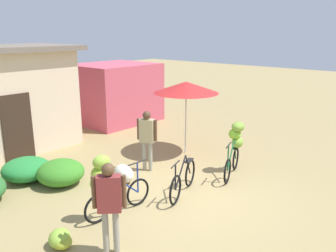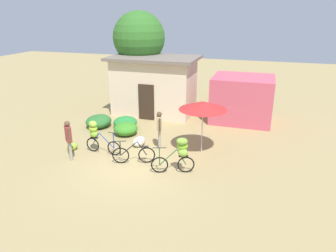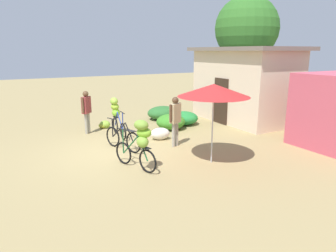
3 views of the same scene
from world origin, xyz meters
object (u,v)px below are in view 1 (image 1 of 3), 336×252
market_umbrella (186,87)px  bicycle_center_loaded (235,143)px  shop_pink (115,93)px  banana_pile_on_ground (60,239)px  bicycle_leftmost (106,182)px  person_vendor (147,135)px  bicycle_near_pile (183,180)px  produce_sack (124,174)px  person_bystander (109,199)px

market_umbrella → bicycle_center_loaded: bearing=-101.5°
shop_pink → banana_pile_on_ground: size_ratio=5.50×
shop_pink → banana_pile_on_ground: 9.25m
shop_pink → bicycle_center_loaded: (-1.63, -6.88, -0.36)m
market_umbrella → bicycle_leftmost: 4.64m
shop_pink → person_vendor: shop_pink is taller
shop_pink → person_vendor: 5.86m
shop_pink → market_umbrella: bearing=-104.1°
shop_pink → bicycle_near_pile: shop_pink is taller
bicycle_near_pile → person_vendor: bearing=73.3°
bicycle_leftmost → produce_sack: size_ratio=2.40×
person_bystander → bicycle_leftmost: bearing=54.3°
market_umbrella → person_bystander: (-4.93, -2.31, -1.07)m
market_umbrella → produce_sack: (-2.80, -0.22, -1.88)m
market_umbrella → person_bystander: 5.55m
market_umbrella → bicycle_center_loaded: (-0.42, -2.04, -1.23)m
market_umbrella → produce_sack: size_ratio=3.25×
market_umbrella → bicycle_center_loaded: size_ratio=1.46×
bicycle_leftmost → person_bystander: bearing=-125.7°
bicycle_center_loaded → person_bystander: size_ratio=0.94×
bicycle_near_pile → person_vendor: 1.88m
shop_pink → market_umbrella: size_ratio=1.41×
bicycle_leftmost → bicycle_center_loaded: bearing=-10.0°
bicycle_near_pile → shop_pink: bearing=61.8°
person_bystander → banana_pile_on_ground: bearing=121.3°
bicycle_leftmost → banana_pile_on_ground: (-1.19, -0.13, -0.68)m
bicycle_leftmost → produce_sack: bicycle_leftmost is taller
banana_pile_on_ground → bicycle_leftmost: bearing=6.3°
bicycle_leftmost → bicycle_near_pile: 2.00m
banana_pile_on_ground → person_bystander: size_ratio=0.35×
banana_pile_on_ground → person_bystander: (0.50, -0.82, 0.88)m
bicycle_near_pile → banana_pile_on_ground: bicycle_near_pile is taller
bicycle_near_pile → person_bystander: size_ratio=0.97×
person_vendor → person_bystander: person_vendor is taller
banana_pile_on_ground → person_vendor: (3.58, 1.35, 0.89)m
shop_pink → bicycle_leftmost: bearing=-131.4°
shop_pink → bicycle_leftmost: shop_pink is taller
bicycle_leftmost → banana_pile_on_ground: bearing=-173.7°
banana_pile_on_ground → shop_pink: bearing=43.6°
shop_pink → person_vendor: bearing=-121.6°
bicycle_leftmost → bicycle_center_loaded: size_ratio=1.08×
shop_pink → bicycle_center_loaded: 7.08m
market_umbrella → banana_pile_on_ground: (-5.43, -1.49, -1.95)m
produce_sack → person_bystander: (-2.13, -2.09, 0.80)m
bicycle_center_loaded → person_bystander: (-4.52, -0.28, 0.16)m
bicycle_near_pile → person_vendor: (0.50, 1.68, 0.67)m
banana_pile_on_ground → person_bystander: 1.30m
market_umbrella → person_vendor: 2.14m
bicycle_leftmost → person_bystander: person_bystander is taller
market_umbrella → bicycle_center_loaded: market_umbrella is taller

